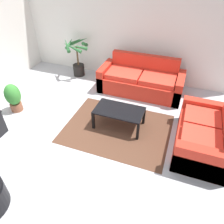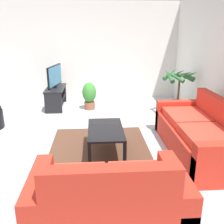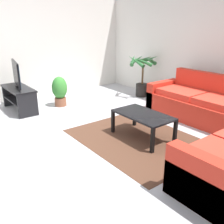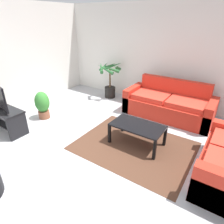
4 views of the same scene
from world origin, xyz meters
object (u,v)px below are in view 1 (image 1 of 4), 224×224
at_px(couch_main, 141,81).
at_px(couch_loveseat, 204,136).
at_px(potted_plant_small, 13,97).
at_px(potted_palm, 78,57).
at_px(coffee_table, 119,112).

relative_size(couch_main, couch_loveseat, 1.37).
relative_size(couch_main, potted_plant_small, 3.09).
distance_m(potted_palm, potted_plant_small, 2.20).
distance_m(couch_main, potted_plant_small, 3.15).
relative_size(couch_loveseat, potted_plant_small, 2.26).
bearing_deg(couch_loveseat, coffee_table, 178.30).
distance_m(couch_main, couch_loveseat, 2.27).
bearing_deg(couch_main, coffee_table, -93.00).
height_order(coffee_table, potted_plant_small, potted_plant_small).
height_order(couch_loveseat, potted_plant_small, couch_loveseat).
bearing_deg(couch_loveseat, couch_main, 135.07).
bearing_deg(potted_palm, coffee_table, -43.78).
bearing_deg(couch_main, couch_loveseat, -44.93).
height_order(couch_loveseat, coffee_table, couch_loveseat).
distance_m(coffee_table, potted_plant_small, 2.48).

